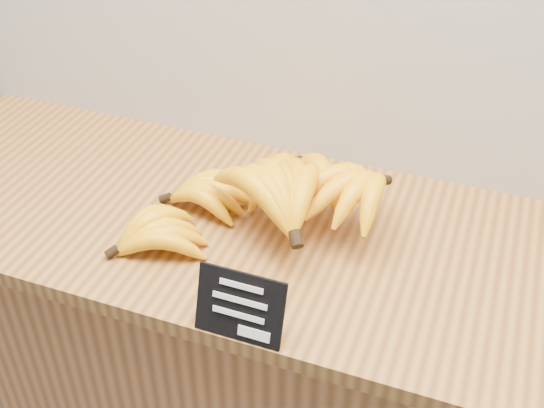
{
  "coord_description": "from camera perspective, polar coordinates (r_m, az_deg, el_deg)",
  "views": [
    {
      "loc": [
        0.15,
        1.87,
        1.69
      ],
      "look_at": [
        -0.16,
        2.7,
        1.02
      ],
      "focal_mm": 45.0,
      "sensor_mm": 36.0,
      "label": 1
    }
  ],
  "objects": [
    {
      "name": "counter_top",
      "position": [
        1.22,
        0.83,
        -2.64
      ],
      "size": [
        1.56,
        0.54,
        0.03
      ],
      "primitive_type": "cube",
      "color": "olive",
      "rests_on": "counter"
    },
    {
      "name": "banana_pile",
      "position": [
        1.19,
        0.02,
        0.84
      ],
      "size": [
        0.52,
        0.39,
        0.13
      ],
      "color": "#FCB50A",
      "rests_on": "counter_top"
    },
    {
      "name": "chalkboard_sign",
      "position": [
        0.99,
        -2.72,
        -8.57
      ],
      "size": [
        0.13,
        0.04,
        0.1
      ],
      "primitive_type": "cube",
      "rotation": [
        -0.32,
        0.0,
        0.0
      ],
      "color": "black",
      "rests_on": "counter_top"
    },
    {
      "name": "counter",
      "position": [
        1.55,
        0.67,
        -16.0
      ],
      "size": [
        1.49,
        0.5,
        0.9
      ],
      "primitive_type": "cube",
      "color": "#A16434",
      "rests_on": "ground"
    }
  ]
}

